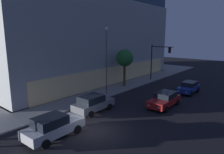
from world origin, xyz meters
TOP-DOWN VIEW (x-y plane):
  - ground_plane at (0.00, 0.00)m, footprint 120.00×120.00m
  - modern_building at (14.28, 19.78)m, footprint 34.09×22.28m
  - traffic_light_far_corner at (20.22, 4.83)m, footprint 0.38×3.94m
  - street_lamp_sidewalk at (8.36, 5.94)m, footprint 0.44×0.44m
  - sidewalk_tree at (13.49, 6.83)m, footprint 2.58×2.58m
  - car_silver at (-2.74, 1.62)m, footprint 4.74×2.29m
  - car_grey at (3.06, 3.15)m, footprint 4.47×2.20m
  - car_red at (9.21, -1.81)m, footprint 4.81×2.17m
  - car_blue at (16.31, -1.96)m, footprint 4.27×2.01m

SIDE VIEW (x-z plane):
  - ground_plane at x=0.00m, z-range 0.00..0.00m
  - car_red at x=9.21m, z-range 0.02..1.58m
  - car_blue at x=16.31m, z-range 0.03..1.58m
  - car_silver at x=-2.74m, z-range 0.01..1.75m
  - car_grey at x=3.06m, z-range 0.02..1.75m
  - traffic_light_far_corner at x=20.22m, z-range 1.20..7.26m
  - sidewalk_tree at x=13.49m, z-range 1.58..7.15m
  - street_lamp_sidewalk at x=8.36m, z-range 1.19..9.78m
  - modern_building at x=14.28m, z-range -0.08..16.59m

